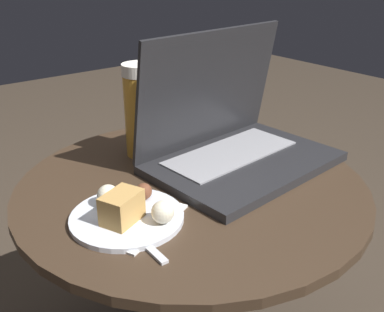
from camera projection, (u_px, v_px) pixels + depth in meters
name	position (u px, v px, depth m)	size (l,w,h in m)	color
table	(192.00, 244.00, 0.92)	(0.67, 0.67, 0.53)	#9E9EA3
napkin	(134.00, 220.00, 0.74)	(0.19, 0.17, 0.00)	white
laptop	(232.00, 138.00, 0.93)	(0.39, 0.28, 0.27)	#232326
beer_glass	(141.00, 111.00, 0.95)	(0.07, 0.07, 0.20)	gold
snack_plate	(128.00, 211.00, 0.73)	(0.19, 0.19, 0.06)	silver
fork	(131.00, 230.00, 0.71)	(0.03, 0.17, 0.00)	silver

